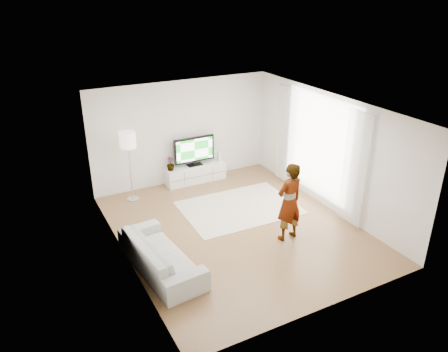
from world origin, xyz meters
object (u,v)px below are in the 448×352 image
television (194,150)px  floor_lamp (128,143)px  media_console (195,173)px  player (289,202)px  sofa (161,254)px  rug (239,208)px

television → floor_lamp: size_ratio=0.64×
media_console → player: size_ratio=0.97×
media_console → sofa: 4.09m
television → rug: 2.20m
television → player: size_ratio=0.67×
rug → player: (0.23, -1.69, 0.88)m
media_console → floor_lamp: 2.29m
sofa → player: bearing=-100.5°
rug → player: bearing=-82.1°
rug → player: size_ratio=1.58×
rug → floor_lamp: (-2.17, 1.69, 1.52)m
rug → floor_lamp: 3.14m
television → player: (0.53, -3.66, -0.03)m
media_console → player: bearing=-81.7°
media_console → rug: size_ratio=0.61×
media_console → floor_lamp: (-1.87, -0.26, 1.29)m
television → player: player is taller
floor_lamp → player: bearing=-54.5°
floor_lamp → sofa: bearing=-97.0°
television → floor_lamp: bearing=-171.2°
player → sofa: bearing=-11.2°
media_console → rug: bearing=-81.4°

